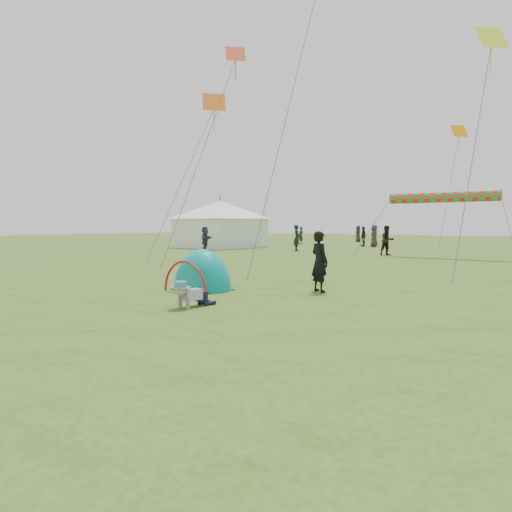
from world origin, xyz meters
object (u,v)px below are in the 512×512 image
Objects in this scene: standing_adult at (319,262)px; event_marquee at (220,222)px; popup_tent at (203,290)px; crawling_toddler at (189,294)px.

standing_adult is 24.32m from event_marquee.
crawling_toddler is at bearing -48.73° from popup_tent.
crawling_toddler is 3.98m from standing_adult.
popup_tent is 23.57m from event_marquee.
event_marquee is (-16.59, 20.29, 1.68)m from crawling_toddler.
crawling_toddler is at bearing -46.63° from event_marquee.
crawling_toddler is 26.26m from event_marquee.
event_marquee is (-17.80, 16.53, 1.16)m from standing_adult.
standing_adult is at bearing 33.61° from popup_tent.
standing_adult is (1.21, 3.76, 0.52)m from crawling_toddler.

